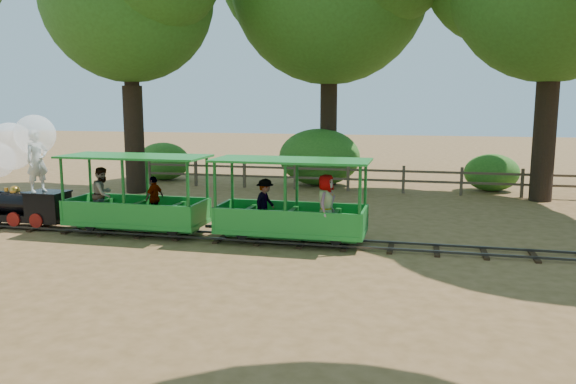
% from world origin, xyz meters
% --- Properties ---
extents(ground, '(90.00, 90.00, 0.00)m').
position_xyz_m(ground, '(0.00, 0.00, 0.00)').
color(ground, '#A07145').
rests_on(ground, ground).
extents(track, '(22.00, 1.00, 0.10)m').
position_xyz_m(track, '(0.00, 0.00, 0.07)').
color(track, '#3F3D3A').
rests_on(track, ground).
extents(locomotive, '(2.61, 1.23, 3.00)m').
position_xyz_m(locomotive, '(-8.59, 0.06, 1.68)').
color(locomotive, black).
rests_on(locomotive, ground).
extents(carriage_front, '(3.59, 1.47, 1.87)m').
position_xyz_m(carriage_front, '(-5.34, -0.06, 0.80)').
color(carriage_front, '#1D872B').
rests_on(carriage_front, track).
extents(carriage_rear, '(3.59, 1.47, 1.87)m').
position_xyz_m(carriage_rear, '(-1.24, -0.04, 0.80)').
color(carriage_rear, '#1D872B').
rests_on(carriage_rear, track).
extents(fence, '(18.10, 0.10, 1.00)m').
position_xyz_m(fence, '(0.00, 8.00, 0.58)').
color(fence, brown).
rests_on(fence, ground).
extents(shrub_west, '(2.28, 1.75, 1.58)m').
position_xyz_m(shrub_west, '(-9.00, 9.30, 0.79)').
color(shrub_west, '#2D6B1E').
rests_on(shrub_west, ground).
extents(shrub_mid_w, '(3.22, 2.48, 2.23)m').
position_xyz_m(shrub_mid_w, '(-2.32, 9.30, 1.12)').
color(shrub_mid_w, '#2D6B1E').
rests_on(shrub_mid_w, ground).
extents(shrub_mid_e, '(1.99, 1.53, 1.37)m').
position_xyz_m(shrub_mid_e, '(4.14, 9.30, 0.69)').
color(shrub_mid_e, '#2D6B1E').
rests_on(shrub_mid_e, ground).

